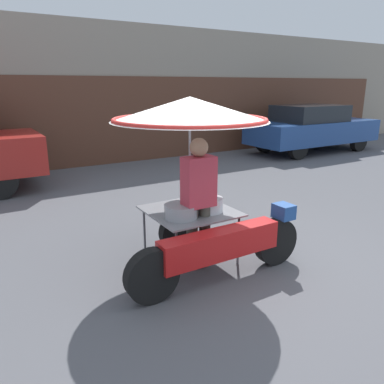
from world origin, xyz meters
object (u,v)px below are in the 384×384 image
vendor_motorcycle_cart (194,139)px  potted_plant (359,130)px  vendor_person (199,198)px  parked_car (312,128)px

vendor_motorcycle_cart → potted_plant: bearing=27.3°
vendor_motorcycle_cart → vendor_person: 0.69m
parked_car → potted_plant: size_ratio=6.18×
parked_car → potted_plant: (3.91, 1.01, -0.39)m
vendor_person → potted_plant: vendor_person is taller
vendor_motorcycle_cart → parked_car: 9.04m
vendor_person → potted_plant: (11.50, 6.07, -0.49)m
vendor_motorcycle_cart → vendor_person: size_ratio=1.43×
vendor_motorcycle_cart → potted_plant: vendor_motorcycle_cart is taller
vendor_person → parked_car: (7.59, 5.05, -0.10)m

